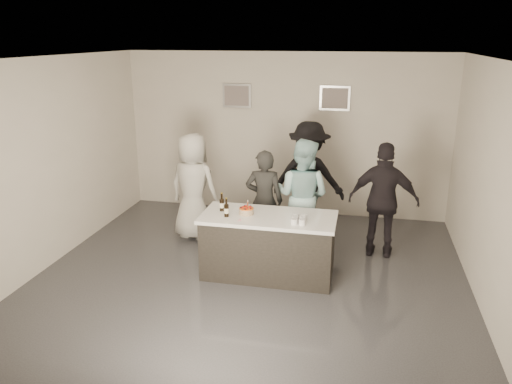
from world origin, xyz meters
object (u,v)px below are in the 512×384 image
(cake, at_px, (246,212))
(person_guest_left, at_px, (193,187))
(beer_bottle_b, at_px, (226,207))
(bar_counter, at_px, (268,246))
(person_main_black, at_px, (264,201))
(person_main_blue, at_px, (302,196))
(beer_bottle_a, at_px, (222,202))
(person_guest_right, at_px, (384,201))
(person_guest_back, at_px, (308,177))

(cake, height_order, person_guest_left, person_guest_left)
(person_guest_left, bearing_deg, cake, 148.60)
(beer_bottle_b, bearing_deg, bar_counter, 15.64)
(person_main_black, bearing_deg, person_main_blue, -174.30)
(bar_counter, bearing_deg, beer_bottle_b, -164.36)
(bar_counter, relative_size, person_main_blue, 1.04)
(beer_bottle_a, xyz_separation_m, person_main_blue, (1.02, 0.94, -0.13))
(beer_bottle_a, relative_size, beer_bottle_b, 1.00)
(bar_counter, height_order, person_guest_left, person_guest_left)
(person_main_black, distance_m, person_guest_right, 1.82)
(person_main_black, relative_size, person_guest_back, 0.84)
(beer_bottle_a, bearing_deg, bar_counter, -4.16)
(beer_bottle_b, distance_m, person_guest_right, 2.44)
(bar_counter, height_order, person_main_blue, person_main_blue)
(beer_bottle_a, relative_size, person_guest_back, 0.14)
(bar_counter, xyz_separation_m, person_main_black, (-0.24, 0.89, 0.36))
(person_guest_back, bearing_deg, person_guest_left, 28.54)
(beer_bottle_b, height_order, person_guest_back, person_guest_back)
(beer_bottle_a, height_order, person_main_black, person_main_black)
(person_main_black, distance_m, person_main_blue, 0.60)
(person_main_blue, bearing_deg, beer_bottle_a, 60.24)
(cake, xyz_separation_m, beer_bottle_b, (-0.24, -0.15, 0.09))
(bar_counter, height_order, person_guest_back, person_guest_back)
(beer_bottle_b, relative_size, person_main_black, 0.16)
(person_guest_left, relative_size, person_guest_back, 0.93)
(person_guest_back, bearing_deg, cake, 77.22)
(bar_counter, bearing_deg, beer_bottle_a, 175.84)
(beer_bottle_b, xyz_separation_m, person_main_blue, (0.90, 1.15, -0.13))
(bar_counter, bearing_deg, person_guest_back, 79.69)
(person_main_blue, xyz_separation_m, person_guest_right, (1.22, 0.04, -0.01))
(person_main_black, relative_size, person_guest_right, 0.91)
(beer_bottle_a, distance_m, person_main_black, 0.97)
(cake, relative_size, beer_bottle_b, 0.78)
(beer_bottle_a, xyz_separation_m, person_guest_left, (-0.80, 1.06, -0.14))
(cake, distance_m, person_guest_left, 1.61)
(bar_counter, distance_m, person_guest_left, 1.90)
(person_guest_right, xyz_separation_m, person_guest_back, (-1.23, 0.81, 0.07))
(beer_bottle_a, xyz_separation_m, person_main_black, (0.44, 0.84, -0.22))
(bar_counter, bearing_deg, person_guest_right, 33.37)
(bar_counter, height_order, cake, cake)
(person_main_blue, bearing_deg, cake, 74.28)
(person_guest_left, bearing_deg, beer_bottle_a, 139.28)
(bar_counter, bearing_deg, person_guest_left, 142.99)
(person_guest_left, xyz_separation_m, person_guest_back, (1.81, 0.73, 0.07))
(bar_counter, xyz_separation_m, person_main_blue, (0.34, 0.99, 0.45))
(person_main_black, bearing_deg, beer_bottle_a, 58.26)
(beer_bottle_a, bearing_deg, person_main_blue, 42.56)
(beer_bottle_b, distance_m, person_guest_back, 2.19)
(person_main_black, bearing_deg, bar_counter, 101.03)
(beer_bottle_b, relative_size, person_guest_left, 0.15)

